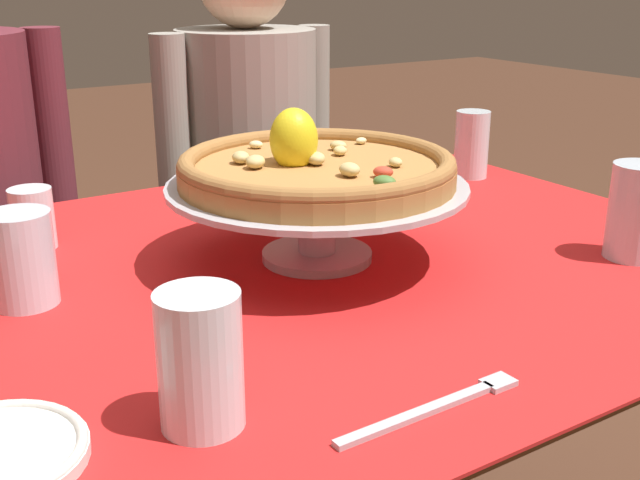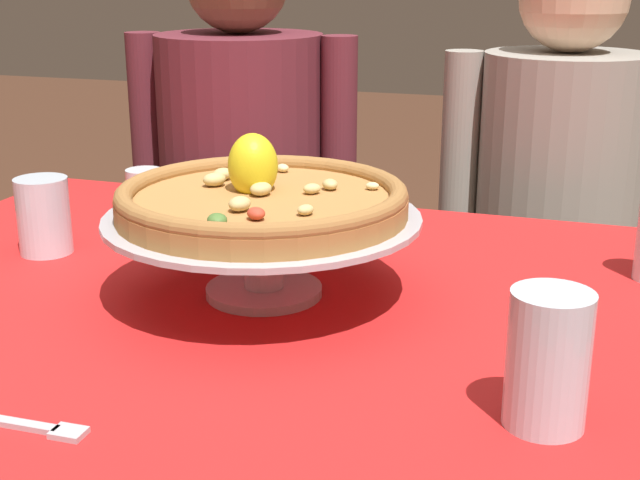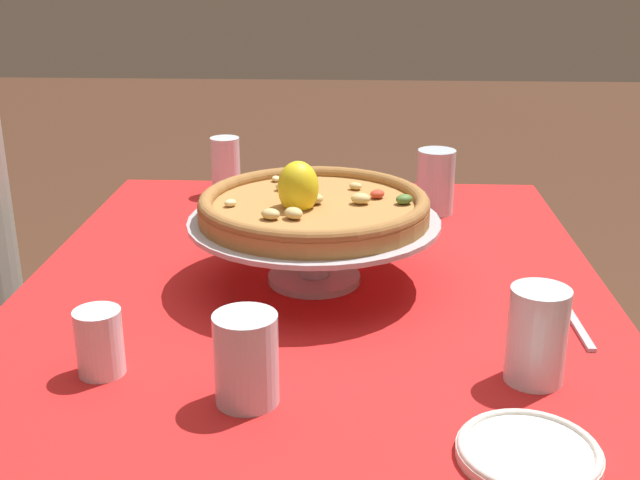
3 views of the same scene
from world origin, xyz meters
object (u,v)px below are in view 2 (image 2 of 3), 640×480
Objects in this scene: water_glass_back_left at (145,198)px; diner_left at (243,207)px; water_glass_side_left at (44,220)px; diner_right at (553,245)px; pizza_stand at (264,233)px; pizza at (263,197)px; water_glass_front_right at (547,368)px.

water_glass_back_left is 0.07× the size of diner_left.
water_glass_side_left is 1.08m from diner_right.
pizza reaches higher than pizza_stand.
pizza is 0.31× the size of diner_right.
pizza is (-0.00, 0.00, 0.05)m from pizza_stand.
diner_right reaches higher than water_glass_side_left.
pizza is at bearing -111.66° from diner_right.
diner_left reaches higher than water_glass_side_left.
water_glass_back_left is at bearing 141.36° from pizza_stand.
diner_left is (-0.76, 1.03, -0.18)m from water_glass_front_right.
pizza is 3.24× the size of water_glass_side_left.
diner_left is at bearing 115.27° from pizza_stand.
diner_right is at bearing 3.45° from diner_left.
pizza is at bearing -38.64° from water_glass_back_left.
diner_right reaches higher than pizza_stand.
pizza_stand is 0.34× the size of diner_right.
pizza_stand is at bearing -38.05° from pizza.
pizza_stand is at bearing -38.64° from water_glass_back_left.
water_glass_front_right is 1.29m from diner_left.
diner_right is (0.71, 0.04, -0.04)m from diner_left.
water_glass_front_right is at bearing -87.24° from diner_right.
water_glass_side_left is at bearing 158.91° from water_glass_front_right.
water_glass_side_left is 0.86× the size of water_glass_front_right.
pizza_stand is 0.33× the size of diner_left.
pizza reaches higher than water_glass_side_left.
water_glass_side_left is 0.76m from diner_left.
pizza is 0.42m from water_glass_back_left.
water_glass_side_left is (-0.38, 0.06, -0.08)m from pizza.
water_glass_back_left is (-0.32, 0.26, -0.04)m from pizza_stand.
pizza is 0.46m from water_glass_front_right.
diner_right is (-0.05, 1.07, -0.22)m from water_glass_front_right.
pizza is at bearing -8.36° from water_glass_side_left.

